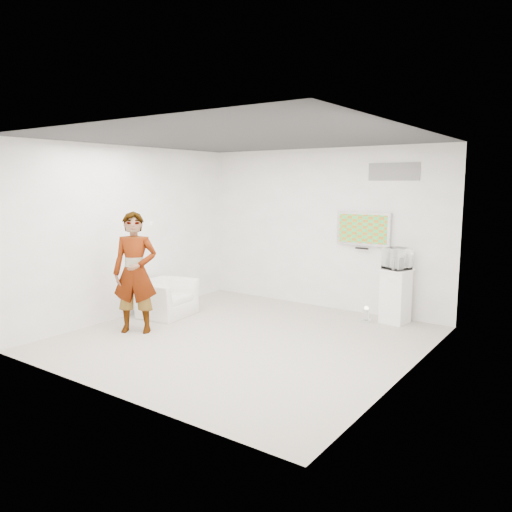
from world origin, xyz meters
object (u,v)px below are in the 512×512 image
Objects in this scene: tv at (363,229)px; pedestal at (396,296)px; armchair at (165,298)px; floor_uplight at (366,315)px; person at (135,273)px.

tv is 1.08× the size of pedestal.
armchair is at bearing -151.54° from pedestal.
armchair is 3.55m from floor_uplight.
person is (-2.48, -3.14, -0.59)m from tv.
armchair is 3.66× the size of floor_uplight.
pedestal is 0.59m from floor_uplight.
tv is 3.77m from armchair.
tv is 3.77× the size of floor_uplight.
floor_uplight is (2.80, 2.61, -0.83)m from person.
person is 7.24× the size of floor_uplight.
floor_uplight is at bearing -145.59° from pedestal.
floor_uplight is at bearing -58.60° from tv.
floor_uplight is (0.32, -0.53, -1.42)m from tv.
pedestal is 3.48× the size of floor_uplight.
person is 3.91m from floor_uplight.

